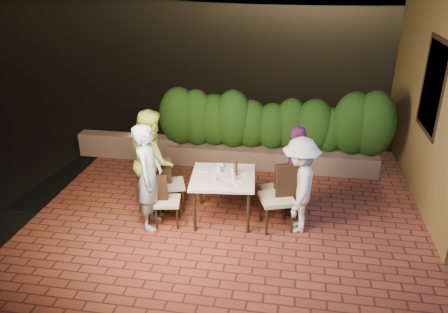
% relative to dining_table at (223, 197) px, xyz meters
% --- Properties ---
extents(ground, '(400.00, 400.00, 0.00)m').
position_rel_dining_table_xyz_m(ground, '(0.43, -0.20, -0.40)').
color(ground, black).
rests_on(ground, ground).
extents(terrace_floor, '(7.00, 6.00, 0.15)m').
position_rel_dining_table_xyz_m(terrace_floor, '(0.43, 0.30, -0.45)').
color(terrace_floor, brown).
rests_on(terrace_floor, ground).
extents(window_pane, '(0.08, 1.00, 1.40)m').
position_rel_dining_table_xyz_m(window_pane, '(3.25, 1.30, 1.62)').
color(window_pane, black).
rests_on(window_pane, building_wall).
extents(window_frame, '(0.06, 1.15, 1.55)m').
position_rel_dining_table_xyz_m(window_frame, '(3.24, 1.30, 1.62)').
color(window_frame, black).
rests_on(window_frame, building_wall).
extents(planter, '(4.20, 0.55, 0.40)m').
position_rel_dining_table_xyz_m(planter, '(0.63, 2.10, -0.17)').
color(planter, brown).
rests_on(planter, ground).
extents(hedge, '(4.00, 0.70, 1.10)m').
position_rel_dining_table_xyz_m(hedge, '(0.63, 2.10, 0.57)').
color(hedge, '#1C4011').
rests_on(hedge, planter).
extents(parapet, '(2.20, 0.30, 0.50)m').
position_rel_dining_table_xyz_m(parapet, '(-2.37, 2.10, -0.12)').
color(parapet, brown).
rests_on(parapet, ground).
extents(hill, '(52.00, 40.00, 22.00)m').
position_rel_dining_table_xyz_m(hill, '(2.43, 59.80, -4.38)').
color(hill, black).
rests_on(hill, ground).
extents(dining_table, '(1.09, 1.09, 0.75)m').
position_rel_dining_table_xyz_m(dining_table, '(0.00, 0.00, 0.00)').
color(dining_table, white).
rests_on(dining_table, ground).
extents(plate_nw, '(0.22, 0.22, 0.01)m').
position_rel_dining_table_xyz_m(plate_nw, '(-0.22, -0.23, 0.38)').
color(plate_nw, white).
rests_on(plate_nw, dining_table).
extents(plate_sw, '(0.20, 0.20, 0.01)m').
position_rel_dining_table_xyz_m(plate_sw, '(-0.34, 0.20, 0.38)').
color(plate_sw, white).
rests_on(plate_sw, dining_table).
extents(plate_ne, '(0.20, 0.20, 0.01)m').
position_rel_dining_table_xyz_m(plate_ne, '(0.27, -0.18, 0.38)').
color(plate_ne, white).
rests_on(plate_ne, dining_table).
extents(plate_se, '(0.25, 0.25, 0.01)m').
position_rel_dining_table_xyz_m(plate_se, '(0.29, 0.27, 0.38)').
color(plate_se, white).
rests_on(plate_se, dining_table).
extents(plate_centre, '(0.22, 0.22, 0.01)m').
position_rel_dining_table_xyz_m(plate_centre, '(0.04, 0.00, 0.38)').
color(plate_centre, white).
rests_on(plate_centre, dining_table).
extents(plate_front, '(0.23, 0.23, 0.01)m').
position_rel_dining_table_xyz_m(plate_front, '(0.08, -0.27, 0.38)').
color(plate_front, white).
rests_on(plate_front, dining_table).
extents(glass_nw, '(0.06, 0.06, 0.10)m').
position_rel_dining_table_xyz_m(glass_nw, '(-0.09, -0.18, 0.43)').
color(glass_nw, silver).
rests_on(glass_nw, dining_table).
extents(glass_sw, '(0.07, 0.07, 0.12)m').
position_rel_dining_table_xyz_m(glass_sw, '(-0.09, 0.14, 0.43)').
color(glass_sw, silver).
rests_on(glass_sw, dining_table).
extents(glass_ne, '(0.07, 0.07, 0.11)m').
position_rel_dining_table_xyz_m(glass_ne, '(0.18, -0.11, 0.43)').
color(glass_ne, silver).
rests_on(glass_ne, dining_table).
extents(glass_se, '(0.06, 0.06, 0.11)m').
position_rel_dining_table_xyz_m(glass_se, '(0.14, 0.14, 0.43)').
color(glass_se, silver).
rests_on(glass_se, dining_table).
extents(beer_bottle, '(0.05, 0.05, 0.28)m').
position_rel_dining_table_xyz_m(beer_bottle, '(0.19, 0.07, 0.51)').
color(beer_bottle, '#431D0B').
rests_on(beer_bottle, dining_table).
extents(bowl, '(0.20, 0.20, 0.04)m').
position_rel_dining_table_xyz_m(bowl, '(-0.12, 0.33, 0.39)').
color(bowl, white).
rests_on(bowl, dining_table).
extents(chair_left_front, '(0.47, 0.47, 0.86)m').
position_rel_dining_table_xyz_m(chair_left_front, '(-0.83, -0.33, 0.05)').
color(chair_left_front, black).
rests_on(chair_left_front, ground).
extents(chair_left_back, '(0.56, 0.56, 0.95)m').
position_rel_dining_table_xyz_m(chair_left_back, '(-0.91, 0.15, 0.10)').
color(chair_left_back, black).
rests_on(chair_left_back, ground).
extents(chair_right_front, '(0.63, 0.63, 1.06)m').
position_rel_dining_table_xyz_m(chair_right_front, '(0.86, -0.13, 0.16)').
color(chair_right_front, black).
rests_on(chair_right_front, ground).
extents(chair_right_back, '(0.52, 0.52, 0.87)m').
position_rel_dining_table_xyz_m(chair_right_back, '(0.81, 0.32, 0.06)').
color(chair_right_back, black).
rests_on(chair_right_back, ground).
extents(diner_blue, '(0.46, 0.65, 1.70)m').
position_rel_dining_table_xyz_m(diner_blue, '(-1.08, -0.40, 0.47)').
color(diner_blue, '#A2BBD1').
rests_on(diner_blue, ground).
extents(diner_green, '(0.97, 1.05, 1.74)m').
position_rel_dining_table_xyz_m(diner_green, '(-1.20, 0.14, 0.49)').
color(diner_green, '#B0D944').
rests_on(diner_green, ground).
extents(diner_white, '(0.62, 1.01, 1.52)m').
position_rel_dining_table_xyz_m(diner_white, '(1.19, -0.13, 0.39)').
color(diner_white, silver).
rests_on(diner_white, ground).
extents(diner_purple, '(0.47, 0.93, 1.53)m').
position_rel_dining_table_xyz_m(diner_purple, '(1.14, 0.38, 0.39)').
color(diner_purple, '#662260').
rests_on(diner_purple, ground).
extents(parapet_lamp, '(0.10, 0.10, 0.14)m').
position_rel_dining_table_xyz_m(parapet_lamp, '(-2.25, 2.10, 0.20)').
color(parapet_lamp, orange).
rests_on(parapet_lamp, parapet).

